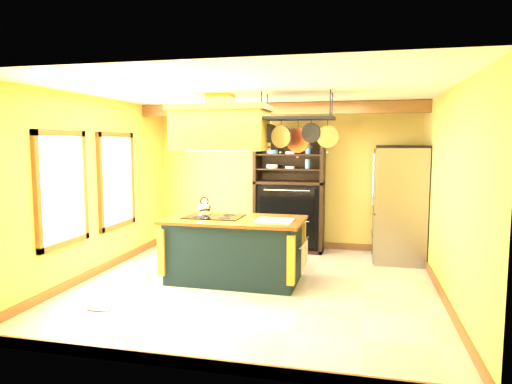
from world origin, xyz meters
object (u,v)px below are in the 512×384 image
at_px(refrigerator, 399,206).
at_px(hutch, 289,203).
at_px(kitchen_island, 235,249).
at_px(pot_rack, 298,126).
at_px(range_hood, 221,127).

bearing_deg(refrigerator, hutch, 169.62).
distance_m(kitchen_island, pot_rack, 1.99).
relative_size(refrigerator, hutch, 0.85).
bearing_deg(refrigerator, pot_rack, -131.17).
distance_m(pot_rack, hutch, 2.52).
bearing_deg(kitchen_island, refrigerator, 36.81).
relative_size(pot_rack, hutch, 0.49).
xyz_separation_m(kitchen_island, pot_rack, (0.91, 0.01, 1.77)).
bearing_deg(range_hood, kitchen_island, 0.21).
relative_size(range_hood, pot_rack, 1.27).
relative_size(pot_rack, refrigerator, 0.57).
height_order(refrigerator, hutch, hutch).
bearing_deg(refrigerator, range_hood, -146.38).
distance_m(kitchen_island, refrigerator, 3.01).
height_order(kitchen_island, range_hood, range_hood).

